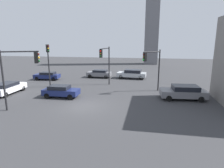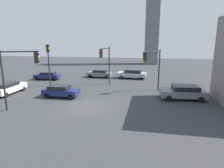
# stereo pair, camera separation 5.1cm
# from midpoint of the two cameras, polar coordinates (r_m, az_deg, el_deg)

# --- Properties ---
(ground_plane) EXTENTS (108.08, 108.08, 0.00)m
(ground_plane) POSITION_cam_midpoint_polar(r_m,az_deg,el_deg) (18.77, -8.19, -6.55)
(ground_plane) COLOR #38383A
(traffic_light_0) EXTENTS (0.48, 0.45, 5.68)m
(traffic_light_0) POSITION_cam_midpoint_polar(r_m,az_deg,el_deg) (26.96, -18.28, 7.35)
(traffic_light_0) COLOR black
(traffic_light_0) RESTS_ON ground_plane
(traffic_light_1) EXTENTS (0.63, 3.61, 5.35)m
(traffic_light_1) POSITION_cam_midpoint_polar(r_m,az_deg,el_deg) (25.63, -1.91, 7.57)
(traffic_light_1) COLOR black
(traffic_light_1) RESTS_ON ground_plane
(traffic_light_2) EXTENTS (2.96, 1.49, 5.39)m
(traffic_light_2) POSITION_cam_midpoint_polar(r_m,az_deg,el_deg) (18.83, -25.69, 4.52)
(traffic_light_2) COLOR black
(traffic_light_2) RESTS_ON ground_plane
(traffic_light_3) EXTENTS (2.07, 1.89, 5.11)m
(traffic_light_3) POSITION_cam_midpoint_polar(r_m,az_deg,el_deg) (23.49, 11.89, 6.23)
(traffic_light_3) COLOR black
(traffic_light_3) RESTS_ON ground_plane
(car_0) EXTENTS (4.86, 2.53, 1.50)m
(car_0) POSITION_cam_midpoint_polar(r_m,az_deg,el_deg) (21.95, 20.47, -2.24)
(car_0) COLOR slate
(car_0) RESTS_ON ground_plane
(car_1) EXTENTS (4.09, 1.90, 1.28)m
(car_1) POSITION_cam_midpoint_polar(r_m,az_deg,el_deg) (32.59, -18.57, 2.40)
(car_1) COLOR navy
(car_1) RESTS_ON ground_plane
(car_2) EXTENTS (4.13, 1.82, 1.33)m
(car_2) POSITION_cam_midpoint_polar(r_m,az_deg,el_deg) (32.78, -3.69, 3.16)
(car_2) COLOR slate
(car_2) RESTS_ON ground_plane
(car_3) EXTENTS (3.93, 1.76, 1.33)m
(car_3) POSITION_cam_midpoint_polar(r_m,az_deg,el_deg) (22.05, -14.89, -2.00)
(car_3) COLOR navy
(car_3) RESTS_ON ground_plane
(car_4) EXTENTS (4.82, 2.37, 1.49)m
(car_4) POSITION_cam_midpoint_polar(r_m,az_deg,el_deg) (32.11, 6.04, 3.04)
(car_4) COLOR #ADB2B7
(car_4) RESTS_ON ground_plane
(car_5) EXTENTS (2.00, 4.58, 1.33)m
(car_5) POSITION_cam_midpoint_polar(r_m,az_deg,el_deg) (25.87, -28.49, -0.97)
(car_5) COLOR silver
(car_5) RESTS_ON ground_plane
(skyline_tower) EXTENTS (3.53, 3.53, 26.18)m
(skyline_tower) POSITION_cam_midpoint_polar(r_m,az_deg,el_deg) (53.80, 12.04, 19.86)
(skyline_tower) COLOR slate
(skyline_tower) RESTS_ON ground_plane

